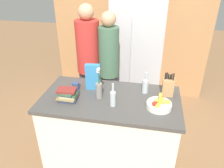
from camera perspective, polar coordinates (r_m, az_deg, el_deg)
ground_plane at (r=3.00m, az=-0.39°, el=-18.80°), size 14.00×14.00×0.00m
kitchen_island at (r=2.68m, az=-0.42°, el=-12.05°), size 1.52×0.81×0.93m
back_wall_wood at (r=3.95m, az=4.93°, el=15.21°), size 2.72×0.12×2.60m
refrigerator at (r=3.70m, az=6.45°, el=8.40°), size 0.82×0.62×1.89m
fruit_bowl at (r=2.28m, az=12.15°, el=-5.14°), size 0.26×0.26×0.11m
knife_block at (r=2.49m, az=14.43°, el=-0.72°), size 0.12×0.10×0.27m
flower_vase at (r=2.35m, az=-3.46°, el=-0.99°), size 0.07×0.07×0.36m
cereal_box at (r=2.52m, az=-5.01°, el=1.86°), size 0.17×0.08×0.31m
coffee_mug at (r=2.57m, az=-9.48°, el=-0.55°), size 0.08×0.12×0.09m
book_stack at (r=2.38m, az=-11.50°, el=-2.74°), size 0.21×0.17×0.13m
bottle_oil at (r=2.48m, az=8.70°, el=-0.20°), size 0.07×0.07×0.25m
bottle_vinegar at (r=2.22m, az=0.24°, el=-3.44°), size 0.06×0.06×0.26m
person_at_sink at (r=3.12m, az=-6.13°, el=6.08°), size 0.32×0.32×1.79m
person_in_blue at (r=3.07m, az=-0.85°, el=5.08°), size 0.28×0.28×1.71m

